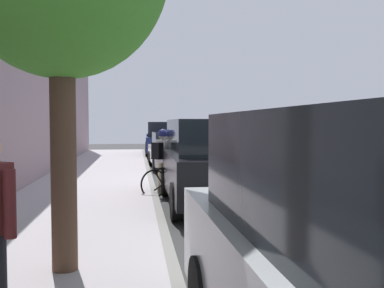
% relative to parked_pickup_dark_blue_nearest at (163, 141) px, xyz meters
% --- Properties ---
extents(ground, '(55.69, 55.69, 0.00)m').
position_rel_parked_pickup_dark_blue_nearest_xyz_m(ground, '(-0.58, 13.15, -0.90)').
color(ground, '#353535').
extents(sidewalk, '(3.40, 34.81, 0.15)m').
position_rel_parked_pickup_dark_blue_nearest_xyz_m(sidewalk, '(2.86, 13.15, -0.82)').
color(sidewalk, '#A9A1A5').
rests_on(sidewalk, ground).
extents(curb_edge, '(0.16, 34.81, 0.15)m').
position_rel_parked_pickup_dark_blue_nearest_xyz_m(curb_edge, '(1.08, 13.15, -0.82)').
color(curb_edge, gray).
rests_on(curb_edge, ground).
extents(lane_stripe_centre, '(0.14, 35.80, 0.01)m').
position_rel_parked_pickup_dark_blue_nearest_xyz_m(lane_stripe_centre, '(-3.36, 13.64, -0.90)').
color(lane_stripe_centre, white).
rests_on(lane_stripe_centre, ground).
extents(lane_stripe_bike_edge, '(0.12, 34.81, 0.01)m').
position_rel_parked_pickup_dark_blue_nearest_xyz_m(lane_stripe_bike_edge, '(-0.39, 13.15, -0.90)').
color(lane_stripe_bike_edge, white).
rests_on(lane_stripe_bike_edge, ground).
extents(parked_pickup_dark_blue_nearest, '(2.12, 5.34, 1.95)m').
position_rel_parked_pickup_dark_blue_nearest_xyz_m(parked_pickup_dark_blue_nearest, '(0.00, 0.00, 0.00)').
color(parked_pickup_dark_blue_nearest, navy).
rests_on(parked_pickup_dark_blue_nearest, ground).
extents(parked_sedan_white_second, '(1.95, 4.46, 1.52)m').
position_rel_parked_pickup_dark_blue_nearest_xyz_m(parked_sedan_white_second, '(0.03, 6.47, -0.15)').
color(parked_sedan_white_second, white).
rests_on(parked_sedan_white_second, ground).
extents(parked_suv_black_mid, '(1.97, 4.70, 1.99)m').
position_rel_parked_pickup_dark_blue_nearest_xyz_m(parked_suv_black_mid, '(-0.12, 14.44, 0.13)').
color(parked_suv_black_mid, black).
rests_on(parked_suv_black_mid, ground).
extents(bicycle_at_curb, '(1.65, 0.77, 0.80)m').
position_rel_parked_pickup_dark_blue_nearest_xyz_m(bicycle_at_curb, '(0.61, 13.15, -0.51)').
color(bicycle_at_curb, black).
rests_on(bicycle_at_curb, ground).
extents(cyclist_with_backpack, '(0.53, 0.55, 1.75)m').
position_rel_parked_pickup_dark_blue_nearest_xyz_m(cyclist_with_backpack, '(0.83, 12.72, 0.17)').
color(cyclist_with_backpack, '#C6B284').
rests_on(cyclist_with_backpack, ground).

